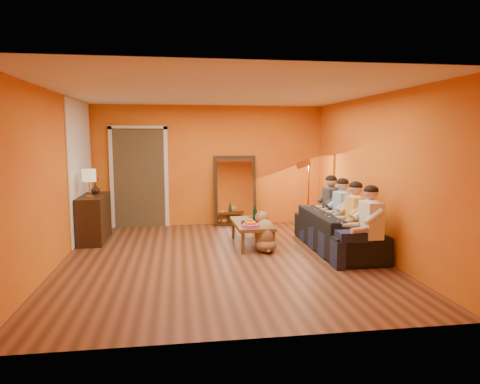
{
  "coord_description": "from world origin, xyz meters",
  "views": [
    {
      "loc": [
        -0.68,
        -6.58,
        1.92
      ],
      "look_at": [
        0.35,
        0.5,
        1.0
      ],
      "focal_mm": 32.0,
      "sensor_mm": 36.0,
      "label": 1
    }
  ],
  "objects": [
    {
      "name": "person_mid_left",
      "position": [
        2.13,
        -0.17,
        0.61
      ],
      "size": [
        0.7,
        0.44,
        1.22
      ],
      "primitive_type": null,
      "color": "#E8B34D",
      "rests_on": "sofa"
    },
    {
      "name": "doorway_recess",
      "position": [
        -1.5,
        2.83,
        1.05
      ],
      "size": [
        1.06,
        0.3,
        2.1
      ],
      "primitive_type": "cube",
      "color": "#3F2D19",
      "rests_on": "floor"
    },
    {
      "name": "flowers",
      "position": [
        -2.24,
        1.8,
        1.17
      ],
      "size": [
        0.17,
        0.17,
        0.39
      ],
      "primitive_type": null,
      "color": "#A72B13",
      "rests_on": "vase"
    },
    {
      "name": "mirror_frame",
      "position": [
        0.55,
        2.63,
        0.76
      ],
      "size": [
        0.92,
        0.27,
        1.51
      ],
      "primitive_type": "cube",
      "rotation": [
        -0.14,
        0.0,
        0.0
      ],
      "color": "black",
      "rests_on": "floor"
    },
    {
      "name": "book_upper",
      "position": [
        0.42,
        0.56,
        0.48
      ],
      "size": [
        0.2,
        0.24,
        0.02
      ],
      "primitive_type": "imported",
      "rotation": [
        0.0,
        0.0,
        0.2
      ],
      "color": "black",
      "rests_on": "book_mid"
    },
    {
      "name": "coffee_table",
      "position": [
        0.6,
        0.77,
        0.21
      ],
      "size": [
        0.64,
        1.23,
        0.42
      ],
      "primitive_type": null,
      "rotation": [
        0.0,
        0.0,
        0.02
      ],
      "color": "brown",
      "rests_on": "floor"
    },
    {
      "name": "floor_lamp",
      "position": [
        1.96,
        1.81,
        0.72
      ],
      "size": [
        0.36,
        0.32,
        1.44
      ],
      "primitive_type": null,
      "rotation": [
        0.0,
        0.0,
        -0.32
      ],
      "color": "#D3813E",
      "rests_on": "floor"
    },
    {
      "name": "fruit_bowl",
      "position": [
        0.5,
        0.32,
        0.5
      ],
      "size": [
        0.26,
        0.26,
        0.16
      ],
      "primitive_type": null,
      "color": "#DE4EA4",
      "rests_on": "coffee_table"
    },
    {
      "name": "person_mid_right",
      "position": [
        2.13,
        0.38,
        0.61
      ],
      "size": [
        0.7,
        0.44,
        1.22
      ],
      "primitive_type": null,
      "color": "#92B4E1",
      "rests_on": "sofa"
    },
    {
      "name": "sideboard",
      "position": [
        -2.24,
        1.55,
        0.42
      ],
      "size": [
        0.44,
        1.18,
        0.85
      ],
      "primitive_type": "cube",
      "color": "black",
      "rests_on": "floor"
    },
    {
      "name": "person_far_right",
      "position": [
        2.13,
        0.93,
        0.61
      ],
      "size": [
        0.7,
        0.44,
        1.22
      ],
      "primitive_type": null,
      "color": "#2D2E32",
      "rests_on": "sofa"
    },
    {
      "name": "door_jamb_right",
      "position": [
        -0.93,
        2.71,
        1.05
      ],
      "size": [
        0.08,
        0.06,
        2.2
      ],
      "primitive_type": "cube",
      "color": "white",
      "rests_on": "wall_back"
    },
    {
      "name": "door_header",
      "position": [
        -1.5,
        2.71,
        2.12
      ],
      "size": [
        1.22,
        0.06,
        0.08
      ],
      "primitive_type": "cube",
      "color": "white",
      "rests_on": "wall_back"
    },
    {
      "name": "mirror_glass",
      "position": [
        0.55,
        2.59,
        0.76
      ],
      "size": [
        0.78,
        0.21,
        1.35
      ],
      "primitive_type": "cube",
      "rotation": [
        -0.14,
        0.0,
        0.0
      ],
      "color": "white",
      "rests_on": "mirror_frame"
    },
    {
      "name": "table_lamp",
      "position": [
        -2.24,
        1.25,
        1.1
      ],
      "size": [
        0.24,
        0.24,
        0.51
      ],
      "primitive_type": null,
      "color": "beige",
      "rests_on": "sideboard"
    },
    {
      "name": "sofa",
      "position": [
        2.0,
        0.28,
        0.33
      ],
      "size": [
        2.25,
        0.88,
        0.66
      ],
      "primitive_type": "imported",
      "rotation": [
        0.0,
        0.0,
        1.57
      ],
      "color": "black",
      "rests_on": "floor"
    },
    {
      "name": "tumbler",
      "position": [
        0.72,
        0.89,
        0.46
      ],
      "size": [
        0.1,
        0.1,
        0.08
      ],
      "primitive_type": "imported",
      "rotation": [
        0.0,
        0.0,
        -0.16
      ],
      "color": "#B27F3F",
      "rests_on": "coffee_table"
    },
    {
      "name": "person_far_left",
      "position": [
        2.13,
        -0.72,
        0.61
      ],
      "size": [
        0.7,
        0.44,
        1.22
      ],
      "primitive_type": null,
      "color": "silver",
      "rests_on": "sofa"
    },
    {
      "name": "laptop",
      "position": [
        0.78,
        1.12,
        0.43
      ],
      "size": [
        0.37,
        0.29,
        0.03
      ],
      "primitive_type": "imported",
      "rotation": [
        0.0,
        0.0,
        0.27
      ],
      "color": "black",
      "rests_on": "coffee_table"
    },
    {
      "name": "dog",
      "position": [
        0.76,
        0.37,
        0.34
      ],
      "size": [
        0.42,
        0.61,
        0.69
      ],
      "primitive_type": null,
      "rotation": [
        0.0,
        0.0,
        -0.08
      ],
      "color": "#8E5C40",
      "rests_on": "floor"
    },
    {
      "name": "book_lower",
      "position": [
        0.42,
        0.57,
        0.43
      ],
      "size": [
        0.25,
        0.3,
        0.03
      ],
      "primitive_type": "imported",
      "rotation": [
        0.0,
        0.0,
        0.21
      ],
      "color": "black",
      "rests_on": "coffee_table"
    },
    {
      "name": "wine_bottle",
      "position": [
        0.65,
        0.72,
        0.58
      ],
      "size": [
        0.07,
        0.07,
        0.31
      ],
      "primitive_type": "cylinder",
      "color": "black",
      "rests_on": "coffee_table"
    },
    {
      "name": "door_jamb_left",
      "position": [
        -2.07,
        2.71,
        1.05
      ],
      "size": [
        0.08,
        0.06,
        2.2
      ],
      "primitive_type": "cube",
      "color": "white",
      "rests_on": "wall_back"
    },
    {
      "name": "vase",
      "position": [
        -2.24,
        1.8,
        0.94
      ],
      "size": [
        0.17,
        0.17,
        0.18
      ],
      "primitive_type": "imported",
      "color": "black",
      "rests_on": "sideboard"
    },
    {
      "name": "white_accent",
      "position": [
        -2.48,
        1.75,
        1.3
      ],
      "size": [
        0.02,
        1.9,
        2.58
      ],
      "primitive_type": "cube",
      "color": "white",
      "rests_on": "wall_left"
    },
    {
      "name": "room_shell",
      "position": [
        0.0,
        0.37,
        1.3
      ],
      "size": [
        5.0,
        5.5,
        2.6
      ],
      "color": "brown",
      "rests_on": "ground"
    },
    {
      "name": "book_mid",
      "position": [
        0.43,
        0.58,
        0.46
      ],
      "size": [
        0.19,
        0.26,
        0.02
      ],
      "primitive_type": "imported",
      "rotation": [
        0.0,
        0.0,
        0.01
      ],
      "color": "#A72B13",
      "rests_on": "book_lower"
    }
  ]
}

